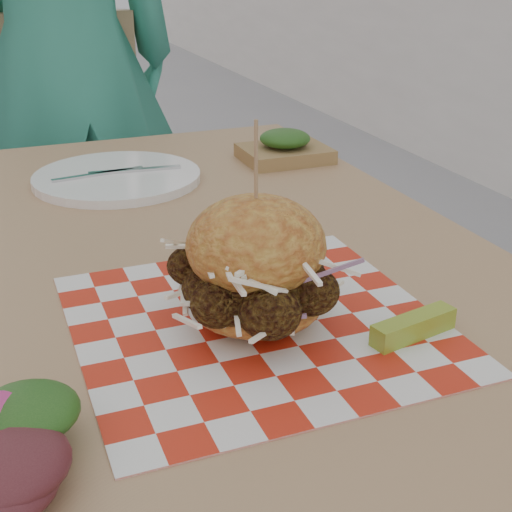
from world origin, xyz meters
The scene contains 8 objects.
diner centered at (-0.07, 0.81, 0.85)m, with size 0.62×0.41×1.69m, color #308B72.
patio_table centered at (-0.09, -0.25, 0.67)m, with size 0.80×1.20×0.75m.
patio_chair centered at (-0.08, 0.78, 0.55)m, with size 0.46×0.46×0.95m.
paper_liner centered at (-0.05, -0.44, 0.75)m, with size 0.36×0.36×0.00m, color red.
sandwich centered at (-0.05, -0.44, 0.81)m, with size 0.18×0.18×0.21m.
pickle_spear centered at (0.08, -0.53, 0.76)m, with size 0.10×0.02×0.02m, color #89A32F.
place_setting centered at (-0.09, 0.08, 0.76)m, with size 0.27×0.27×0.02m.
kraft_tray centered at (0.21, 0.09, 0.77)m, with size 0.15×0.12×0.06m.
Camera 1 is at (-0.29, -1.03, 1.11)m, focal length 50.00 mm.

